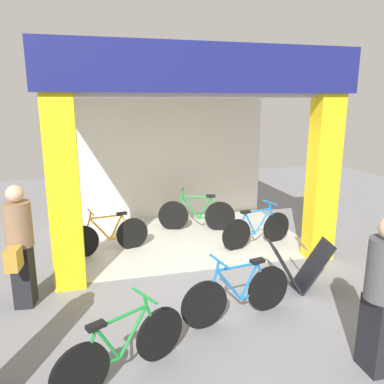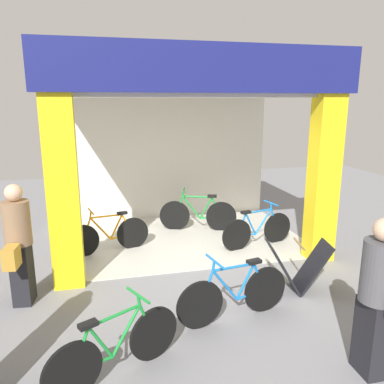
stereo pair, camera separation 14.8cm
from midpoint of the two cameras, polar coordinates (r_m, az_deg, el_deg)
name	(u,v)px [view 1 (the left image)]	position (r m, az deg, el deg)	size (l,w,h in m)	color
ground_plane	(204,270)	(6.51, 1.14, -11.47)	(17.32, 17.32, 0.00)	gray
shop_facade	(182,146)	(7.43, -2.10, 6.84)	(4.86, 3.42, 3.54)	beige
bicycle_inside_0	(197,214)	(8.22, 0.20, -3.35)	(1.58, 0.58, 0.90)	black
bicycle_inside_1	(108,236)	(7.21, -12.94, -6.36)	(1.51, 0.47, 0.85)	black
bicycle_inside_2	(257,229)	(7.46, 9.02, -5.49)	(1.52, 0.46, 0.85)	black
bicycle_parked_0	(238,294)	(5.09, 5.98, -14.76)	(1.55, 0.44, 0.87)	black
bicycle_parked_1	(123,349)	(4.20, -11.31, -21.91)	(1.37, 0.72, 0.83)	black
sandwich_board_sign	(299,266)	(5.95, 14.89, -10.52)	(0.96, 0.62, 0.75)	black
pedestrian_1	(20,245)	(5.65, -24.86, -7.18)	(0.39, 0.67, 1.69)	black
pedestrian_2	(383,294)	(4.36, 25.62, -13.47)	(0.37, 0.60, 1.67)	black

